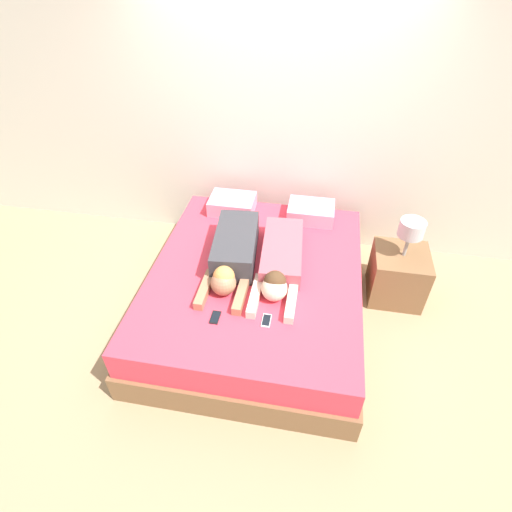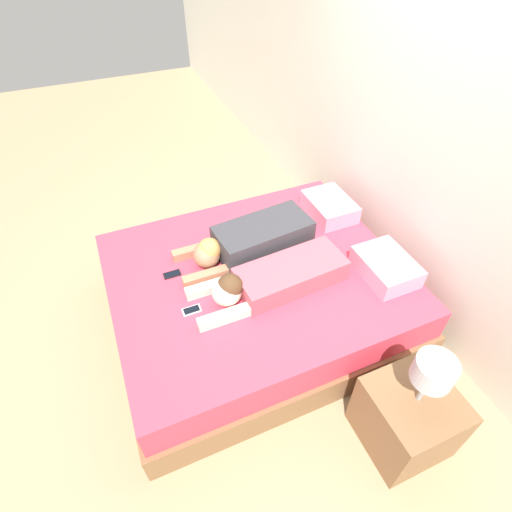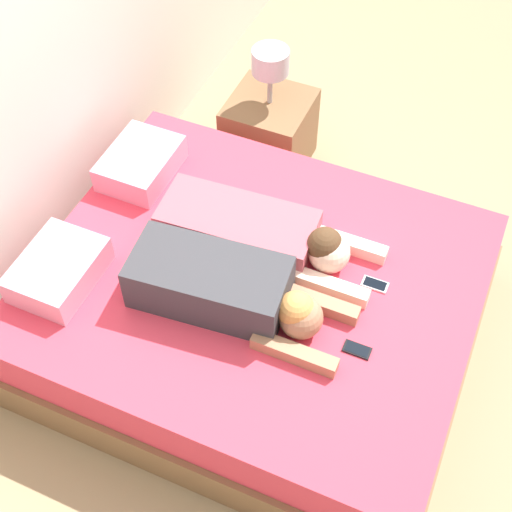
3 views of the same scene
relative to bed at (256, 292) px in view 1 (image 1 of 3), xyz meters
The scene contains 10 objects.
ground_plane 0.25m from the bed, ahead, with size 12.00×12.00×0.00m, color #9E8460.
wall_back 1.60m from the bed, 90.00° to the left, with size 12.00×0.06×2.60m.
bed is the anchor object (origin of this frame).
pillow_head_left 0.99m from the bed, 114.96° to the left, with size 0.44×0.33×0.15m.
pillow_head_right 0.99m from the bed, 65.04° to the left, with size 0.44×0.33×0.15m.
person_left 0.43m from the bed, 167.54° to the left, with size 0.41×1.05×0.24m.
person_right 0.40m from the bed, 11.55° to the left, with size 0.38×1.12×0.23m.
cell_phone_left 0.67m from the bed, 109.31° to the right, with size 0.06×0.12×0.01m.
cell_phone_right 0.63m from the bed, 72.10° to the right, with size 0.06×0.12×0.01m.
nightstand 1.33m from the bed, 20.01° to the left, with size 0.48×0.48×0.85m.
Camera 1 is at (0.44, -2.44, 2.76)m, focal length 28.00 mm.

